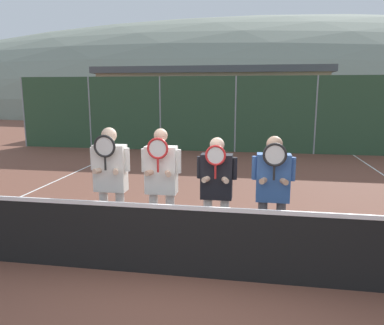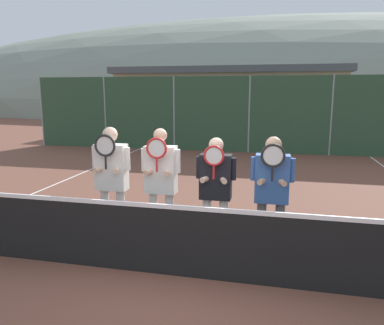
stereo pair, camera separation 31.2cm
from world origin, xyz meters
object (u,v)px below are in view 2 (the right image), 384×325
(player_leftmost, at_px, (111,175))
(car_left_of_center, at_px, (266,123))
(player_center_left, at_px, (161,180))
(car_far_left, at_px, (156,120))
(player_center_right, at_px, (216,186))
(player_rightmost, at_px, (272,188))

(player_leftmost, xyz_separation_m, car_left_of_center, (1.87, 12.20, -0.18))
(player_center_left, bearing_deg, car_left_of_center, 84.86)
(car_far_left, height_order, car_left_of_center, car_far_left)
(player_center_right, relative_size, car_far_left, 0.40)
(player_center_right, bearing_deg, player_rightmost, -4.81)
(player_rightmost, xyz_separation_m, car_left_of_center, (-0.49, 12.20, -0.13))
(player_center_left, xyz_separation_m, car_left_of_center, (1.10, 12.19, -0.15))
(player_center_left, distance_m, car_left_of_center, 12.24)
(player_leftmost, relative_size, car_left_of_center, 0.38)
(player_center_right, xyz_separation_m, car_far_left, (-4.82, 11.93, -0.05))
(car_far_left, distance_m, car_left_of_center, 5.12)
(player_leftmost, relative_size, player_center_right, 1.07)
(player_center_right, height_order, car_left_of_center, car_left_of_center)
(player_center_right, relative_size, player_rightmost, 0.98)
(car_left_of_center, bearing_deg, car_far_left, -177.70)
(player_center_right, height_order, car_far_left, car_far_left)
(player_center_left, relative_size, car_left_of_center, 0.38)
(car_left_of_center, bearing_deg, player_leftmost, -98.72)
(car_left_of_center, bearing_deg, player_center_right, -91.40)
(player_center_left, distance_m, car_far_left, 12.64)
(car_far_left, bearing_deg, player_center_left, -71.45)
(player_leftmost, height_order, player_center_right, player_leftmost)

